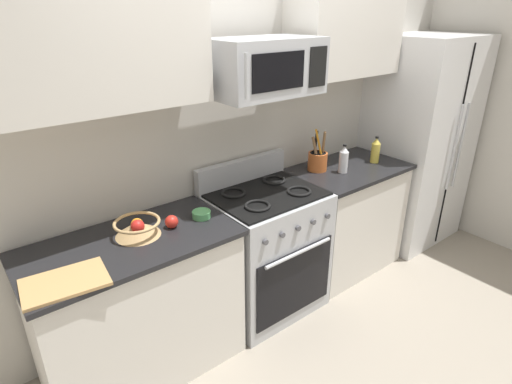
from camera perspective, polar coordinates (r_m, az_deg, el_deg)
ground_plane at (r=2.99m, az=9.85°, el=-20.76°), size 16.00×16.00×0.00m
wall_back at (r=3.01m, az=-3.19°, el=8.70°), size 8.00×0.10×2.60m
counter_left at (r=2.67m, az=-15.64°, el=-14.88°), size 1.18×0.62×0.91m
range_oven at (r=3.06m, az=1.31°, el=-7.88°), size 0.76×0.66×1.09m
counter_right at (r=3.62m, az=11.95°, el=-3.42°), size 0.95×0.62×0.91m
refrigerator at (r=4.16m, az=21.12°, el=6.31°), size 0.88×0.73×1.88m
microwave at (r=2.64m, az=1.19°, el=16.68°), size 0.70×0.44×0.34m
upper_cabinets_left at (r=2.26m, az=-21.83°, el=18.34°), size 1.17×0.34×0.65m
upper_cabinets_right at (r=3.33m, az=12.09°, el=20.78°), size 0.94×0.34×0.65m
utensil_crock at (r=3.31m, az=8.39°, el=4.33°), size 0.15×0.15×0.34m
fruit_basket at (r=2.44m, az=-15.84°, el=-4.65°), size 0.26×0.26×0.11m
apple_loose at (r=2.48m, az=-11.42°, el=-3.98°), size 0.08×0.08×0.08m
cutting_board at (r=2.18m, az=-24.58°, el=-11.13°), size 0.40×0.30×0.02m
bottle_oil at (r=3.57m, az=15.97°, el=5.45°), size 0.07×0.07×0.22m
bottle_vinegar at (r=3.29m, az=11.84°, el=4.35°), size 0.07×0.07×0.23m
prep_bowl at (r=2.57m, az=-7.44°, el=-2.99°), size 0.11×0.11×0.04m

